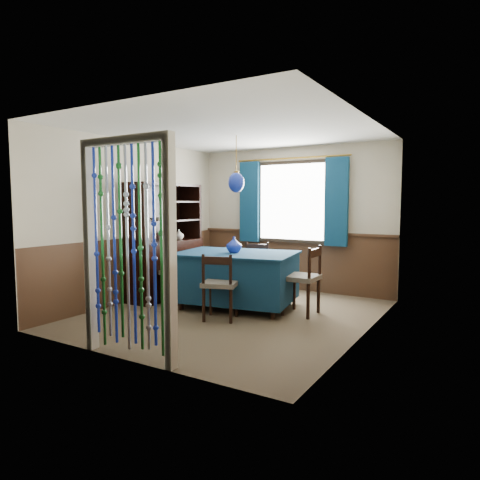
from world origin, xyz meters
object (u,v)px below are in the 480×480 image
Objects in this scene: dining_table at (236,276)px; vase_table at (234,245)px; vase_sideboard at (179,234)px; chair_left at (173,272)px; chair_near at (220,284)px; sideboard at (165,258)px; pendant_lamp at (236,182)px; bowl_shelf at (156,219)px; chair_far at (255,268)px; chair_right at (303,278)px.

vase_table reaches higher than dining_table.
vase_sideboard is (-1.31, 0.30, 0.55)m from dining_table.
chair_left reaches higher than dining_table.
chair_near is 1.70m from sideboard.
pendant_lamp reaches higher than sideboard.
sideboard is 0.48m from vase_sideboard.
vase_table is (1.36, -0.05, 0.29)m from sideboard.
pendant_lamp reaches higher than dining_table.
pendant_lamp is at bearing -0.80° from sideboard.
vase_table is at bearing -14.61° from vase_sideboard.
pendant_lamp is 3.66× the size of bowl_shelf.
pendant_lamp is at bearing 70.72° from vase_table.
chair_far is 0.93× the size of chair_right.
chair_left is at bearing -32.27° from sideboard.
chair_right is 2.47m from bowl_shelf.
dining_table is 1.01m from chair_right.
dining_table is 2.11× the size of chair_far.
sideboard is 9.82× the size of vase_sideboard.
bowl_shelf reaches higher than chair_near.
sideboard is at bearing 179.60° from pendant_lamp.
chair_far is 1.55m from pendant_lamp.
pendant_lamp is (-1.00, -0.14, 1.33)m from chair_right.
dining_table is 1.37m from pendant_lamp.
pendant_lamp is (0.10, -0.74, 1.36)m from chair_far.
bowl_shelf reaches higher than vase_sideboard.
bowl_shelf reaches higher than dining_table.
chair_right is (1.00, 0.14, 0.04)m from dining_table.
vase_table is at bearing 78.86° from chair_far.
chair_near is 1.00× the size of chair_far.
dining_table is at bearing -0.80° from sideboard.
chair_near reaches higher than dining_table.
pendant_lamp is (0.00, -0.00, 1.37)m from dining_table.
bowl_shelf is at bearing 99.31° from chair_right.
vase_sideboard reaches higher than dining_table.
chair_far is at bearing 20.05° from vase_sideboard.
chair_right is at bearing 95.56° from chair_left.
bowl_shelf is (-1.31, -0.26, -0.54)m from pendant_lamp.
chair_left is 0.80m from vase_sideboard.
sideboard is at bearing 92.71° from chair_right.
bowl_shelf is at bearing -179.18° from dining_table.
chair_near is at bearing -16.23° from bowl_shelf.
chair_far is at bearing 39.36° from bowl_shelf.
pendant_lamp is (1.02, 0.21, 1.36)m from chair_left.
chair_right is 1.11m from vase_table.
vase_table is (-1.01, -0.18, 0.42)m from chair_right.
chair_right reaches higher than dining_table.
chair_left is at bearing -168.39° from pendant_lamp.
pendant_lamp is (1.37, -0.01, 1.20)m from sideboard.
vase_table is (-0.18, 0.65, 0.45)m from chair_near.
sideboard is at bearing 177.87° from vase_table.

